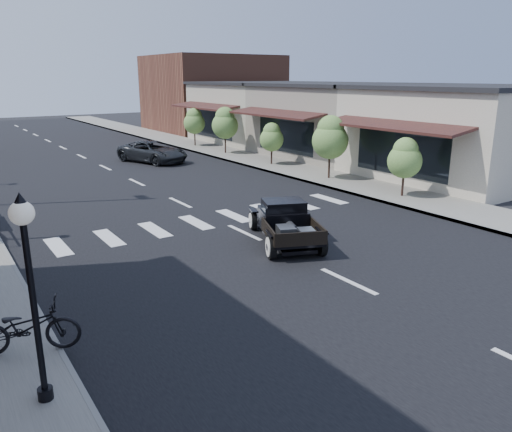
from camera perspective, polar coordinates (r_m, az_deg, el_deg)
ground at (r=15.36m, az=2.69°, el=-3.86°), size 120.00×120.00×0.00m
road at (r=28.44m, az=-15.62°, el=4.74°), size 14.00×80.00×0.02m
road_markings at (r=23.83m, az=-11.75°, el=2.93°), size 12.00×60.00×0.06m
sidewalk_right at (r=32.05m, az=-1.03°, el=6.62°), size 3.00×80.00×0.15m
storefront_near at (r=28.48m, az=22.90°, el=8.67°), size 10.00×9.00×4.50m
storefront_mid at (r=34.25m, az=10.17°, el=10.63°), size 10.00×9.00×4.50m
storefront_far at (r=41.19m, az=1.33°, el=11.69°), size 10.00×9.00×4.50m
far_building_right at (r=49.87m, az=-5.00°, el=13.77°), size 11.00×10.00×7.00m
lamp_post_a at (r=8.35m, az=-24.09°, el=-8.97°), size 0.36×0.36×3.39m
small_tree_a at (r=22.26m, az=16.57°, el=5.28°), size 1.45×1.45×2.42m
small_tree_b at (r=25.43m, az=8.44°, el=7.68°), size 1.81×1.81×3.02m
small_tree_c at (r=29.34m, az=1.80°, el=8.20°), size 1.39×1.39×2.31m
small_tree_d at (r=33.76m, az=-3.55°, el=9.68°), size 1.75×1.75×2.92m
small_tree_e at (r=37.68m, az=-7.04°, el=10.00°), size 1.58×1.58×2.63m
hotrod_pickup at (r=15.81m, az=3.32°, el=-0.67°), size 3.24×4.39×1.38m
second_car at (r=31.49m, az=-11.72°, el=7.18°), size 3.62×5.10×1.29m
motorcycle at (r=10.38m, az=-24.73°, el=-11.47°), size 2.02×1.32×1.00m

